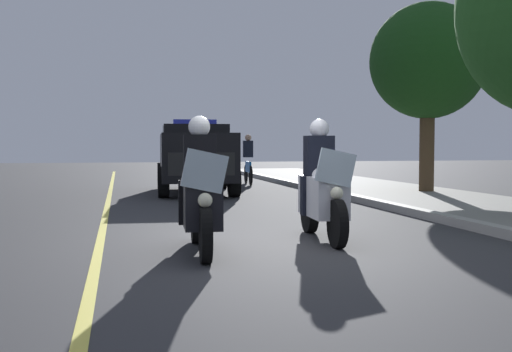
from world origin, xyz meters
name	(u,v)px	position (x,y,z in m)	size (l,w,h in m)	color
ground_plane	(269,247)	(0.00, 0.00, 0.00)	(80.00, 80.00, 0.00)	#333335
curb_strip	(508,233)	(0.00, 3.55, 0.07)	(48.00, 0.24, 0.15)	#9E9B93
lane_stripe_center	(98,252)	(0.00, -2.19, 0.00)	(48.00, 0.12, 0.01)	#E0D14C
police_motorcycle_lead_left	(201,197)	(0.23, -0.93, 0.70)	(2.14, 0.60, 1.72)	black
police_motorcycle_lead_right	(322,191)	(-0.44, 0.89, 0.70)	(2.14, 0.60, 1.72)	black
police_suv	(195,155)	(-9.51, 0.15, 1.07)	(5.00, 2.29, 2.05)	black
cyclist_background	(248,160)	(-12.67, 2.30, 0.84)	(1.76, 0.33, 1.69)	black
tree_far_back	(428,62)	(-7.50, 6.15, 3.56)	(3.10, 3.10, 5.03)	#4C3823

